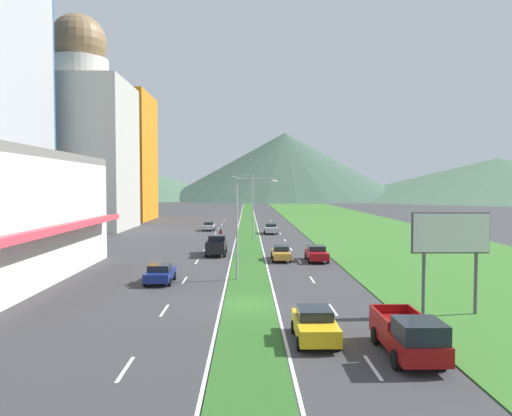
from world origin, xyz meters
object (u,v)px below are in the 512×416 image
motorcycle_rider (221,236)px  street_lamp_mid (250,202)px  billboard_roadside (451,239)px  car_1 (160,273)px  car_4 (281,253)px  car_2 (209,226)px  car_5 (315,324)px  pickup_truck_1 (409,336)px  street_lamp_near (242,220)px  car_3 (317,253)px  pickup_truck_0 (216,246)px  car_0 (271,229)px

motorcycle_rider → street_lamp_mid: bearing=-49.3°
billboard_roadside → car_1: billboard_roadside is taller
car_4 → motorcycle_rider: (-6.99, 16.44, -0.00)m
car_1 → car_4: bearing=-41.7°
billboard_roadside → car_2: (-18.24, 54.07, -3.72)m
car_2 → car_5: 59.45m
pickup_truck_1 → motorcycle_rider: (-10.65, 44.50, -0.24)m
car_4 → street_lamp_near: bearing=-20.2°
car_3 → motorcycle_rider: (-10.50, 17.12, -0.05)m
car_4 → pickup_truck_0: size_ratio=0.88×
car_1 → car_3: car_3 is taller
street_lamp_near → street_lamp_mid: street_lamp_mid is taller
street_lamp_mid → car_3: street_lamp_mid is taller
car_0 → motorcycle_rider: motorcycle_rider is taller
street_lamp_mid → car_1: 32.41m
car_3 → street_lamp_mid: bearing=-162.5°
street_lamp_mid → car_3: size_ratio=2.04×
car_2 → motorcycle_rider: (2.88, -16.58, -0.00)m
billboard_roadside → car_2: size_ratio=1.46×
car_2 → car_3: car_3 is taller
motorcycle_rider → car_2: bearing=9.8°
billboard_roadside → car_0: 49.32m
street_lamp_mid → car_4: (2.96, -19.90, -4.52)m
street_lamp_near → pickup_truck_0: 15.39m
street_lamp_near → pickup_truck_0: (-2.97, 14.60, -3.85)m
car_5 → pickup_truck_0: 30.60m
pickup_truck_1 → motorcycle_rider: bearing=-166.5°
car_0 → car_5: (-0.41, -53.09, 0.00)m
car_2 → pickup_truck_1: size_ratio=0.76×
car_2 → car_3: bearing=-158.3°
car_0 → car_1: 40.22m
billboard_roadside → car_3: 21.26m
car_2 → car_4: (9.87, -33.02, -0.00)m
car_1 → pickup_truck_0: pickup_truck_0 is taller
car_4 → car_5: size_ratio=1.11×
car_2 → car_5: car_5 is taller
billboard_roadside → car_1: bearing=152.4°
billboard_roadside → car_4: size_ratio=1.26×
car_4 → pickup_truck_0: bearing=-122.0°
car_1 → pickup_truck_1: size_ratio=0.75×
billboard_roadside → motorcycle_rider: (-15.36, 37.49, -3.73)m
street_lamp_near → car_1: (-6.33, -1.02, -4.07)m
car_5 → pickup_truck_0: (-6.65, 29.87, 0.18)m
car_5 → motorcycle_rider: (-6.86, 42.07, -0.06)m
street_lamp_mid → car_4: bearing=-81.5°
street_lamp_near → car_5: size_ratio=1.92×
street_lamp_mid → car_5: (2.83, -45.53, -4.47)m
pickup_truck_0 → pickup_truck_1: bearing=-162.1°
car_2 → car_5: size_ratio=0.96×
car_5 → pickup_truck_1: pickup_truck_1 is taller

